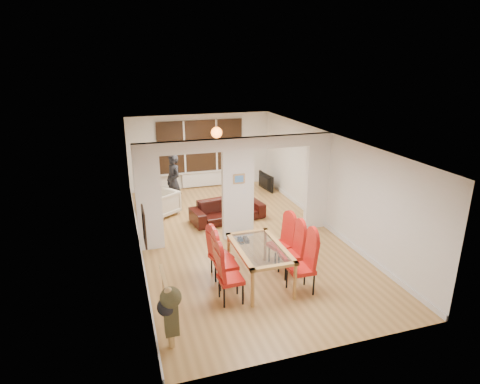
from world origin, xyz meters
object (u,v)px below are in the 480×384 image
bowl (238,199)px  dining_chair_la (231,275)px  bottle (229,197)px  dining_table (259,264)px  armchair (162,203)px  sofa (228,210)px  coffee_table (234,203)px  dining_chair_lb (226,261)px  dining_chair_ra (301,265)px  person (174,182)px  dining_chair_rc (280,242)px  dining_chair_lc (221,253)px  dining_chair_rb (291,251)px  television (263,182)px

bowl → dining_chair_la: bearing=-108.4°
bottle → dining_chair_la: bearing=-105.6°
dining_table → armchair: 4.62m
sofa → coffee_table: bearing=56.2°
dining_chair_lb → dining_chair_ra: dining_chair_ra is taller
person → armchair: bearing=-63.8°
sofa → bottle: size_ratio=7.25×
dining_chair_la → sofa: 4.06m
dining_chair_ra → dining_chair_rc: (0.04, 1.13, -0.04)m
dining_chair_lc → person: size_ratio=0.62×
dining_chair_lc → dining_chair_rb: (1.41, -0.42, 0.03)m
dining_chair_rc → television: dining_chair_rc is taller
armchair → bottle: (2.07, 0.01, -0.02)m
person → bowl: person is taller
dining_table → dining_chair_rc: (0.68, 0.54, 0.16)m
dining_chair_rc → television: (1.54, 5.17, -0.26)m
dining_chair_rb → bottle: dining_chair_rb is taller
dining_chair_lb → sofa: bearing=72.9°
dining_chair_ra → television: size_ratio=1.18×
dining_table → dining_chair_ra: (0.64, -0.59, 0.19)m
dining_table → coffee_table: bearing=80.3°
sofa → bottle: 1.03m
dining_chair_rb → television: size_ratio=1.10×
sofa → dining_chair_la: bearing=-113.8°
dining_chair_ra → dining_chair_rc: dining_chair_ra is taller
armchair → coffee_table: size_ratio=0.92×
dining_chair_lb → bottle: bearing=72.3°
dining_chair_rc → bottle: (-0.07, 3.86, -0.21)m
dining_chair_lb → dining_chair_lc: dining_chair_lb is taller
armchair → television: 3.91m
dining_chair_lb → dining_chair_rc: 1.45m
coffee_table → bottle: (-0.16, -0.08, 0.25)m
dining_chair_rc → bottle: 3.87m
dining_chair_ra → bottle: (-0.03, 4.99, -0.25)m
person → dining_chair_rb: bearing=-0.4°
dining_chair_rb → dining_chair_rc: bearing=93.8°
dining_chair_ra → television: dining_chair_ra is taller
dining_chair_la → dining_chair_rc: 1.77m
dining_chair_lc → dining_chair_rc: (1.37, 0.06, 0.03)m
dining_chair_lc → dining_chair_rb: dining_chair_rb is taller
dining_table → person: (-1.02, 4.84, 0.45)m
dining_chair_lb → sofa: 3.50m
dining_chair_ra → dining_chair_rb: 0.66m
dining_chair_lb → dining_chair_ra: size_ratio=0.92×
bottle → dining_chair_rb: bearing=-88.6°
armchair → dining_chair_lc: bearing=-22.4°
sofa → coffee_table: 1.18m
dining_chair_la → coffee_table: dining_chair_la is taller
dining_chair_lc → sofa: size_ratio=0.50×
dining_table → bowl: (0.87, 4.39, -0.17)m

